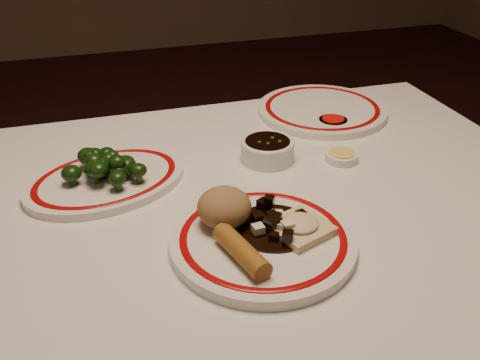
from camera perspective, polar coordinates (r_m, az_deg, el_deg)
The scene contains 12 objects.
dining_table at distance 0.98m, azimuth 0.47°, elevation -7.05°, with size 1.20×0.90×0.75m.
main_plate at distance 0.82m, azimuth 2.46°, elevation -6.46°, with size 0.29×0.29×0.02m.
rice_mound at distance 0.83m, azimuth -1.70°, elevation -2.93°, with size 0.08×0.08×0.06m, color #986F48.
spring_roll at distance 0.76m, azimuth 0.17°, elevation -7.57°, with size 0.03×0.03×0.11m, color olive.
fried_wonton at distance 0.82m, azimuth 6.38°, elevation -4.93°, with size 0.11×0.11×0.02m.
stirfry_heap at distance 0.83m, azimuth 3.71°, elevation -4.66°, with size 0.13×0.13×0.03m.
broccoli_plate at distance 1.00m, azimuth -14.09°, elevation 0.02°, with size 0.35×0.33×0.02m.
broccoli_pile at distance 0.99m, azimuth -14.11°, elevation 1.55°, with size 0.15×0.13×0.05m.
soy_bowl at distance 1.05m, azimuth 2.93°, elevation 3.17°, with size 0.10×0.10×0.04m.
sweet_sour_dish at distance 1.22m, azimuth 9.88°, elevation 6.08°, with size 0.06×0.06×0.02m.
mustard_dish at distance 1.07m, azimuth 10.76°, elevation 2.47°, with size 0.06×0.06×0.02m.
far_plate at distance 1.28m, azimuth 8.73°, elevation 7.43°, with size 0.34×0.34×0.02m.
Camera 1 is at (-0.23, -0.74, 1.25)m, focal length 40.00 mm.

